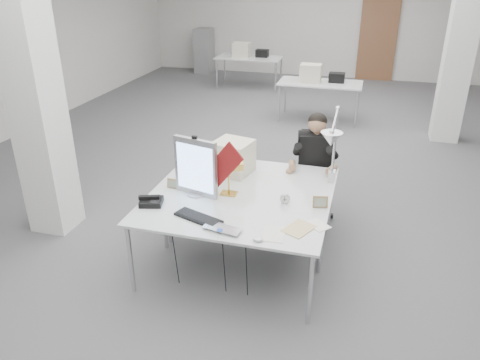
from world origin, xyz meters
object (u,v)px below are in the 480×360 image
(beige_monitor, at_px, (233,157))
(monitor, at_px, (196,167))
(desk_phone, at_px, (151,202))
(architect_lamp, at_px, (333,149))
(laptop, at_px, (220,232))
(bankers_lamp, at_px, (229,179))
(desk_main, at_px, (228,216))
(seated_person, at_px, (315,150))
(office_chair, at_px, (314,180))

(beige_monitor, bearing_deg, monitor, -95.19)
(desk_phone, bearing_deg, architect_lamp, 10.20)
(laptop, relative_size, beige_monitor, 0.89)
(laptop, distance_m, bankers_lamp, 0.77)
(desk_main, distance_m, laptop, 0.33)
(seated_person, bearing_deg, desk_phone, -143.56)
(office_chair, height_order, architect_lamp, architect_lamp)
(office_chair, distance_m, laptop, 1.98)
(office_chair, height_order, bankers_lamp, bankers_lamp)
(office_chair, relative_size, beige_monitor, 2.54)
(laptop, relative_size, desk_phone, 1.63)
(beige_monitor, xyz_separation_m, architect_lamp, (1.08, -0.19, 0.28))
(desk_main, distance_m, seated_person, 1.61)
(seated_person, relative_size, monitor, 1.51)
(office_chair, bearing_deg, monitor, -141.16)
(monitor, xyz_separation_m, beige_monitor, (0.20, 0.62, -0.11))
(desk_main, bearing_deg, seated_person, 67.69)
(laptop, bearing_deg, architect_lamp, 63.04)
(desk_main, bearing_deg, bankers_lamp, 105.80)
(seated_person, relative_size, desk_phone, 4.22)
(desk_main, distance_m, monitor, 0.62)
(seated_person, height_order, monitor, same)
(desk_main, xyz_separation_m, office_chair, (0.61, 1.54, -0.25))
(monitor, xyz_separation_m, laptop, (0.45, -0.65, -0.28))
(monitor, xyz_separation_m, architect_lamp, (1.28, 0.42, 0.17))
(seated_person, distance_m, laptop, 1.92)
(desk_main, height_order, beige_monitor, beige_monitor)
(architect_lamp, bearing_deg, laptop, -147.64)
(desk_main, relative_size, laptop, 5.22)
(laptop, xyz_separation_m, architect_lamp, (0.82, 1.08, 0.45))
(desk_main, bearing_deg, office_chair, 68.35)
(office_chair, xyz_separation_m, laptop, (-0.58, -1.87, 0.28))
(seated_person, relative_size, beige_monitor, 2.31)
(beige_monitor, distance_m, architect_lamp, 1.13)
(laptop, bearing_deg, bankers_lamp, 111.20)
(beige_monitor, bearing_deg, architect_lamp, 2.90)
(desk_phone, xyz_separation_m, architect_lamp, (1.62, 0.75, 0.44))
(architect_lamp, bearing_deg, seated_person, 87.76)
(seated_person, distance_m, monitor, 1.57)
(laptop, relative_size, architect_lamp, 0.37)
(desk_main, xyz_separation_m, architect_lamp, (0.85, 0.74, 0.48))
(laptop, relative_size, bankers_lamp, 1.01)
(desk_phone, height_order, architect_lamp, architect_lamp)
(office_chair, xyz_separation_m, seated_person, (0.00, -0.05, 0.41))
(laptop, height_order, bankers_lamp, bankers_lamp)
(desk_phone, height_order, beige_monitor, beige_monitor)
(architect_lamp, bearing_deg, monitor, 178.18)
(monitor, bearing_deg, seated_person, 62.41)
(office_chair, relative_size, monitor, 1.66)
(desk_main, distance_m, beige_monitor, 0.98)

